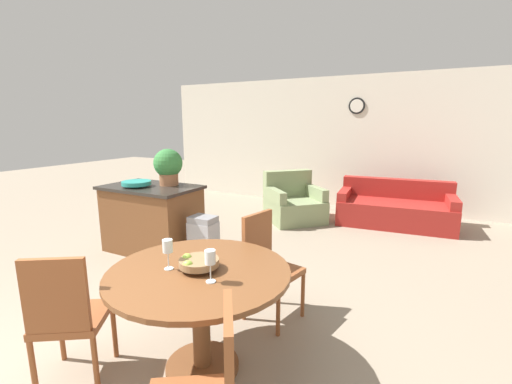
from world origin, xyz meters
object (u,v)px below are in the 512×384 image
wine_glass_right (210,259)px  couch (395,209)px  potted_plant (168,166)px  armchair (293,204)px  dining_table (200,293)px  wine_glass_left (168,247)px  dining_chair_far_side (267,261)px  fruit_bowl (199,262)px  kitchen_island (152,218)px  dining_chair_near_left (67,314)px  teal_bowl (137,183)px  trash_bin (204,241)px

wine_glass_right → couch: (0.64, 4.64, -0.66)m
wine_glass_right → potted_plant: size_ratio=0.43×
potted_plant → armchair: bearing=65.0°
potted_plant → armchair: size_ratio=0.39×
wine_glass_right → potted_plant: bearing=136.8°
dining_table → wine_glass_left: 0.39m
potted_plant → couch: bearing=45.7°
dining_chair_far_side → fruit_bowl: 0.91m
fruit_bowl → dining_table: bearing=27.4°
kitchen_island → dining_chair_near_left: bearing=-57.9°
dining_chair_near_left → teal_bowl: teal_bowl is taller
dining_chair_far_side → potted_plant: size_ratio=1.93×
wine_glass_left → teal_bowl: (-1.96, 1.58, 0.04)m
trash_bin → armchair: bearing=83.9°
dining_table → wine_glass_left: bearing=-155.1°
wine_glass_right → teal_bowl: 2.83m
couch → fruit_bowl: bearing=-105.4°
dining_chair_far_side → wine_glass_right: size_ratio=4.52×
dining_table → dining_chair_far_side: dining_chair_far_side is taller
couch → dining_chair_far_side: bearing=-106.2°
fruit_bowl → trash_bin: bearing=125.8°
dining_chair_near_left → kitchen_island: bearing=89.1°
dining_chair_far_side → teal_bowl: teal_bowl is taller
dining_chair_near_left → armchair: dining_chair_near_left is taller
potted_plant → fruit_bowl: bearing=-44.0°
wine_glass_right → kitchen_island: wine_glass_right is taller
wine_glass_right → teal_bowl: size_ratio=0.56×
teal_bowl → armchair: (1.30, 2.45, -0.67)m
wine_glass_left → potted_plant: bearing=131.5°
dining_chair_near_left → couch: 5.28m
trash_bin → wine_glass_right: bearing=-52.1°
dining_chair_far_side → teal_bowl: (-2.25, 0.63, 0.44)m
wine_glass_left → dining_chair_far_side: bearing=72.6°
potted_plant → trash_bin: (0.75, -0.26, -0.88)m
dining_chair_near_left → kitchen_island: dining_chair_near_left is taller
teal_bowl → dining_chair_near_left: bearing=-54.0°
fruit_bowl → kitchen_island: size_ratio=0.21×
dining_chair_far_side → armchair: 3.23m
trash_bin → armchair: 2.42m
wine_glass_right → armchair: wine_glass_right is taller
fruit_bowl → wine_glass_right: bearing=-33.0°
dining_chair_far_side → potted_plant: potted_plant is taller
kitchen_island → teal_bowl: 0.53m
dining_chair_near_left → dining_table: bearing=5.1°
dining_table → kitchen_island: size_ratio=0.97×
wine_glass_left → teal_bowl: size_ratio=0.56×
fruit_bowl → armchair: 4.06m
armchair → dining_chair_far_side: bearing=-118.2°
potted_plant → trash_bin: potted_plant is taller
dining_chair_near_left → wine_glass_right: 1.03m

